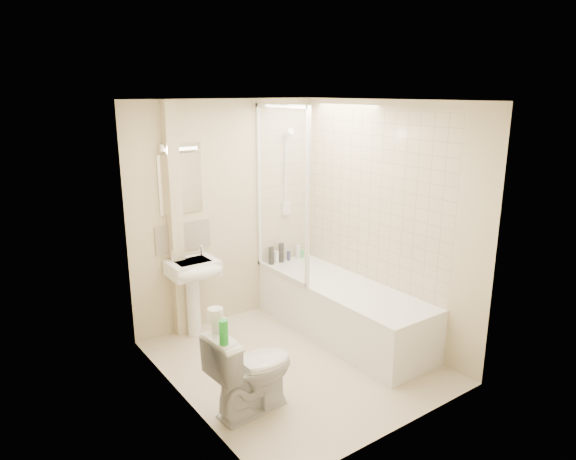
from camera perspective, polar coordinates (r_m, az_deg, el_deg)
floor at (r=5.00m, az=0.83°, el=-14.45°), size 2.50×2.50×0.00m
wall_back at (r=5.55m, az=-6.81°, el=1.82°), size 2.20×0.02×2.40m
wall_left at (r=4.00m, az=-11.91°, el=-3.69°), size 0.02×2.50×2.40m
wall_right at (r=5.24m, az=10.61°, el=0.85°), size 0.02×2.50×2.40m
ceiling at (r=4.35m, az=0.95°, el=14.22°), size 2.20×2.50×0.02m
tile_back at (r=5.88m, az=-0.40°, el=4.93°), size 0.70×0.01×1.75m
tile_right at (r=5.31m, az=9.09°, el=3.62°), size 0.01×2.10×1.75m
pipe_boxing at (r=5.24m, az=-12.43°, el=0.76°), size 0.12×0.12×2.40m
splashback at (r=5.36m, az=-11.56°, el=-0.74°), size 0.60×0.02×0.30m
mirror at (r=5.24m, az=-11.87°, el=5.05°), size 0.46×0.01×0.60m
strip_light at (r=5.17m, az=-11.99°, el=9.05°), size 0.42×0.07×0.07m
bathtub at (r=5.44m, az=6.02°, el=-8.59°), size 0.70×2.10×0.55m
shower_screen at (r=5.33m, az=-0.75°, el=4.12°), size 0.04×0.92×1.80m
shower_fixture at (r=5.83m, az=-0.16°, el=6.03°), size 0.10×0.16×0.99m
pedestal_sink at (r=5.28m, az=-10.33°, el=-5.18°), size 0.49×0.46×0.94m
bottle_black_a at (r=5.88m, az=-1.88°, el=-2.87°), size 0.06×0.06×0.20m
bottle_white_a at (r=5.92m, az=-1.32°, el=-3.03°), size 0.06×0.06×0.14m
bottle_black_b at (r=5.95m, az=-0.76°, el=-2.54°), size 0.07×0.07×0.22m
bottle_blue at (r=6.02m, az=0.05°, el=-2.86°), size 0.05×0.05×0.11m
bottle_white_b at (r=6.10m, az=1.13°, el=-2.41°), size 0.06×0.06×0.16m
bottle_green at (r=6.14m, az=1.52°, el=-2.63°), size 0.06×0.06×0.09m
toilet at (r=4.19m, az=-4.03°, el=-15.19°), size 0.50×0.76×0.71m
toilet_roll_lower at (r=3.97m, az=-7.75°, el=-10.41°), size 0.11×0.11×0.10m
toilet_roll_upper at (r=3.88m, az=-8.06°, el=-9.35°), size 0.12×0.12×0.11m
green_bottle at (r=3.76m, az=-7.16°, el=-11.22°), size 0.07×0.07×0.19m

